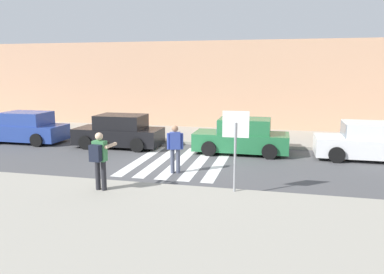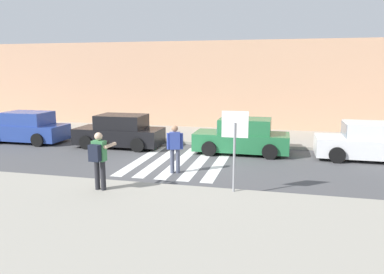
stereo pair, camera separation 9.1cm
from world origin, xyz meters
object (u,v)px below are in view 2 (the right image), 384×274
object	(u,v)px
pedestrian_crossing	(175,146)
parked_car_white	(369,142)
stop_sign	(235,134)
parked_car_blue	(26,128)
parked_car_green	(242,137)
parked_car_black	(120,132)
photographer_with_backpack	(99,156)

from	to	relation	value
pedestrian_crossing	parked_car_white	size ratio (longest dim) A/B	0.42
stop_sign	parked_car_white	distance (m)	7.54
parked_car_blue	pedestrian_crossing	bearing A→B (deg)	-22.81
stop_sign	parked_car_blue	xyz separation A→B (m)	(-11.28, 5.71, -1.13)
parked_car_green	parked_car_white	bearing A→B (deg)	0.00
stop_sign	parked_car_green	bearing A→B (deg)	93.68
parked_car_blue	parked_car_green	world-z (taller)	same
pedestrian_crossing	parked_car_black	world-z (taller)	pedestrian_crossing
pedestrian_crossing	parked_car_black	bearing A→B (deg)	135.46
pedestrian_crossing	parked_car_green	world-z (taller)	pedestrian_crossing
photographer_with_backpack	parked_car_blue	world-z (taller)	photographer_with_backpack
stop_sign	photographer_with_backpack	xyz separation A→B (m)	(-3.87, -0.80, -0.69)
stop_sign	pedestrian_crossing	size ratio (longest dim) A/B	1.37
stop_sign	pedestrian_crossing	distance (m)	3.18
parked_car_black	parked_car_green	world-z (taller)	same
stop_sign	parked_car_green	size ratio (longest dim) A/B	0.58
parked_car_green	photographer_with_backpack	bearing A→B (deg)	-118.23
parked_car_black	parked_car_green	xyz separation A→B (m)	(5.80, 0.00, 0.00)
parked_car_black	pedestrian_crossing	bearing A→B (deg)	-44.54
photographer_with_backpack	parked_car_white	world-z (taller)	photographer_with_backpack
photographer_with_backpack	pedestrian_crossing	distance (m)	3.15
parked_car_black	parked_car_green	bearing A→B (deg)	0.00
parked_car_blue	parked_car_white	size ratio (longest dim) A/B	1.00
pedestrian_crossing	stop_sign	bearing A→B (deg)	-39.76
pedestrian_crossing	parked_car_white	world-z (taller)	pedestrian_crossing
stop_sign	parked_car_white	world-z (taller)	stop_sign
photographer_with_backpack	pedestrian_crossing	bearing A→B (deg)	61.26
parked_car_green	stop_sign	bearing A→B (deg)	-86.32
parked_car_white	photographer_with_backpack	bearing A→B (deg)	-143.02
parked_car_black	photographer_with_backpack	bearing A→B (deg)	-70.53
photographer_with_backpack	stop_sign	bearing A→B (deg)	11.71
photographer_with_backpack	parked_car_white	xyz separation A→B (m)	(8.65, 6.52, -0.44)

